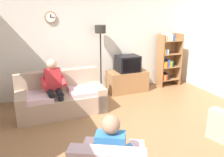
{
  "coord_description": "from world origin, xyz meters",
  "views": [
    {
      "loc": [
        -2.0,
        -3.38,
        2.26
      ],
      "look_at": [
        -0.28,
        0.99,
        0.84
      ],
      "focal_mm": 37.23,
      "sensor_mm": 36.0,
      "label": 1
    }
  ],
  "objects": [
    {
      "name": "person_on_couch",
      "position": [
        -1.43,
        1.45,
        0.7
      ],
      "size": [
        0.51,
        0.54,
        1.24
      ],
      "color": "red",
      "rests_on": "ground_plane"
    },
    {
      "name": "bookshelf",
      "position": [
        2.03,
        2.32,
        0.82
      ],
      "size": [
        0.68,
        0.36,
        1.58
      ],
      "color": "olive",
      "rests_on": "ground_plane"
    },
    {
      "name": "tv",
      "position": [
        0.68,
        2.23,
        0.81
      ],
      "size": [
        0.6,
        0.49,
        0.44
      ],
      "color": "black",
      "rests_on": "tv_stand"
    },
    {
      "name": "tv_stand",
      "position": [
        0.68,
        2.25,
        0.29
      ],
      "size": [
        1.1,
        0.56,
        0.59
      ],
      "color": "olive",
      "rests_on": "ground_plane"
    },
    {
      "name": "floor_lamp",
      "position": [
        -0.06,
        2.35,
        1.45
      ],
      "size": [
        0.28,
        0.28,
        1.85
      ],
      "color": "black",
      "rests_on": "ground_plane"
    },
    {
      "name": "back_wall_assembly",
      "position": [
        -0.0,
        2.66,
        1.35
      ],
      "size": [
        6.2,
        0.17,
        2.7
      ],
      "color": "silver",
      "rests_on": "ground_plane"
    },
    {
      "name": "person_in_left_armchair",
      "position": [
        -1.11,
        -1.12,
        0.6
      ],
      "size": [
        0.61,
        0.63,
        1.12
      ],
      "color": "#3372B2",
      "rests_on": "ground_plane"
    },
    {
      "name": "ground_plane",
      "position": [
        0.0,
        0.0,
        0.0
      ],
      "size": [
        12.0,
        12.0,
        0.0
      ],
      "primitive_type": "plane",
      "color": "#8C603D"
    },
    {
      "name": "couch",
      "position": [
        -1.29,
        1.56,
        0.31
      ],
      "size": [
        1.91,
        0.9,
        0.9
      ],
      "color": "tan",
      "rests_on": "ground_plane"
    }
  ]
}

